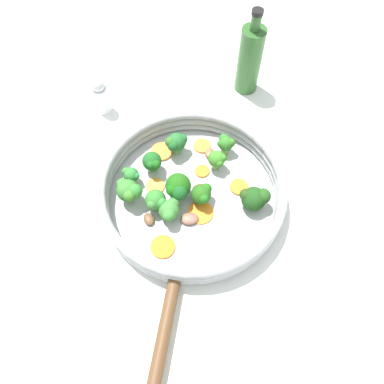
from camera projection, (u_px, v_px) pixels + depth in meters
name	position (u px, v px, depth m)	size (l,w,h in m)	color
ground_plane	(192.00, 199.00, 0.72)	(4.00, 4.00, 0.00)	white
skillet	(192.00, 197.00, 0.72)	(0.33, 0.33, 0.01)	#B2B5B7
skillet_rim_wall	(192.00, 189.00, 0.69)	(0.35, 0.35, 0.05)	#ABAEB2
skillet_handle	(163.00, 336.00, 0.58)	(0.02, 0.02, 0.19)	brown
skillet_rivet_left	(159.00, 271.00, 0.64)	(0.01, 0.01, 0.01)	#B6B5BB
skillet_rivet_right	(193.00, 277.00, 0.63)	(0.01, 0.01, 0.01)	#AEB1BA
carrot_slice_0	(155.00, 186.00, 0.72)	(0.04, 0.04, 0.00)	orange
carrot_slice_1	(202.00, 171.00, 0.74)	(0.03, 0.03, 0.00)	orange
carrot_slice_2	(163.00, 247.00, 0.66)	(0.04, 0.04, 0.00)	orange
carrot_slice_3	(239.00, 187.00, 0.72)	(0.04, 0.04, 0.00)	orange
carrot_slice_4	(201.00, 213.00, 0.69)	(0.05, 0.05, 0.00)	orange
carrot_slice_5	(202.00, 146.00, 0.77)	(0.04, 0.04, 0.00)	orange
carrot_slice_6	(162.00, 152.00, 0.76)	(0.04, 0.04, 0.01)	orange
broccoli_floret_0	(129.00, 190.00, 0.68)	(0.05, 0.05, 0.05)	#5C8C51
broccoli_floret_1	(255.00, 198.00, 0.68)	(0.05, 0.06, 0.05)	#7CAD5D
broccoli_floret_2	(202.00, 194.00, 0.68)	(0.04, 0.04, 0.05)	#68854A
broccoli_floret_3	(226.00, 143.00, 0.74)	(0.03, 0.04, 0.04)	#7CA74E
broccoli_floret_4	(152.00, 162.00, 0.71)	(0.04, 0.04, 0.05)	#88B361
broccoli_floret_5	(176.00, 143.00, 0.73)	(0.04, 0.05, 0.05)	#7FB45C
broccoli_floret_6	(131.00, 175.00, 0.71)	(0.03, 0.03, 0.04)	#7DA76A
broccoli_floret_7	(156.00, 201.00, 0.68)	(0.04, 0.04, 0.05)	#77A350
broccoli_floret_8	(170.00, 211.00, 0.67)	(0.05, 0.04, 0.04)	#639156
broccoli_floret_9	(178.00, 188.00, 0.68)	(0.06, 0.05, 0.06)	#72A551
broccoli_floret_10	(217.00, 160.00, 0.72)	(0.04, 0.04, 0.05)	#82AB5D
mushroom_piece_0	(199.00, 189.00, 0.71)	(0.03, 0.02, 0.01)	brown
mushroom_piece_1	(210.00, 153.00, 0.76)	(0.03, 0.02, 0.01)	olive
mushroom_piece_2	(149.00, 219.00, 0.68)	(0.03, 0.02, 0.01)	brown
mushroom_piece_3	(190.00, 219.00, 0.68)	(0.03, 0.02, 0.01)	#845D4A
salt_shaker	(101.00, 96.00, 0.80)	(0.03, 0.03, 0.09)	white
oil_bottle	(250.00, 59.00, 0.80)	(0.05, 0.05, 0.20)	#2D5B28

